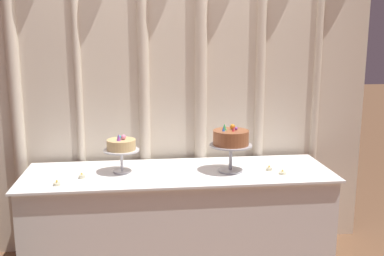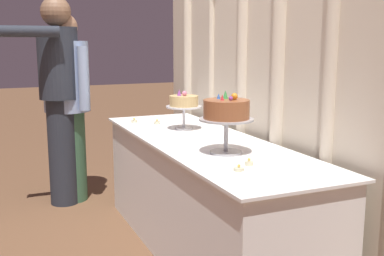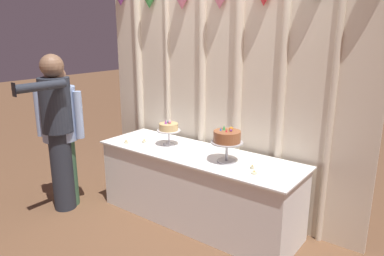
# 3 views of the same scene
# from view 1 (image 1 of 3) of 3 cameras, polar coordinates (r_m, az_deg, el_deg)

# --- Properties ---
(draped_curtain) EXTENTS (3.06, 0.17, 2.61)m
(draped_curtain) POSITION_cam_1_polar(r_m,az_deg,el_deg) (3.42, -2.84, 6.77)
(draped_curtain) COLOR beige
(draped_curtain) RESTS_ON ground_plane
(cake_table) EXTENTS (2.14, 0.68, 0.73)m
(cake_table) POSITION_cam_1_polar(r_m,az_deg,el_deg) (3.27, -1.69, -11.68)
(cake_table) COLOR white
(cake_table) RESTS_ON ground_plane
(cake_display_nearleft) EXTENTS (0.25, 0.25, 0.28)m
(cake_display_nearleft) POSITION_cam_1_polar(r_m,az_deg,el_deg) (3.11, -9.00, -2.40)
(cake_display_nearleft) COLOR silver
(cake_display_nearleft) RESTS_ON cake_table
(cake_display_nearright) EXTENTS (0.30, 0.30, 0.34)m
(cake_display_nearright) POSITION_cam_1_polar(r_m,az_deg,el_deg) (3.10, 4.97, -1.54)
(cake_display_nearright) COLOR #B2B2B7
(cake_display_nearright) RESTS_ON cake_table
(tealight_far_left) EXTENTS (0.05, 0.05, 0.04)m
(tealight_far_left) POSITION_cam_1_polar(r_m,az_deg,el_deg) (2.98, -16.83, -6.82)
(tealight_far_left) COLOR beige
(tealight_far_left) RESTS_ON cake_table
(tealight_near_left) EXTENTS (0.04, 0.04, 0.04)m
(tealight_near_left) POSITION_cam_1_polar(r_m,az_deg,el_deg) (3.08, -13.87, -6.01)
(tealight_near_left) COLOR beige
(tealight_near_left) RESTS_ON cake_table
(tealight_near_right) EXTENTS (0.04, 0.04, 0.04)m
(tealight_near_right) POSITION_cam_1_polar(r_m,az_deg,el_deg) (3.21, 9.80, -5.15)
(tealight_near_right) COLOR beige
(tealight_near_right) RESTS_ON cake_table
(tealight_far_right) EXTENTS (0.05, 0.05, 0.03)m
(tealight_far_right) POSITION_cam_1_polar(r_m,az_deg,el_deg) (3.14, 11.44, -5.63)
(tealight_far_right) COLOR beige
(tealight_far_right) RESTS_ON cake_table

